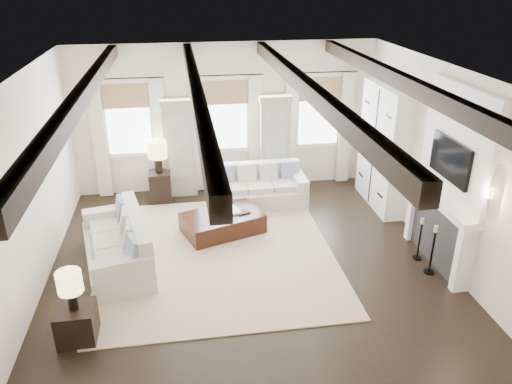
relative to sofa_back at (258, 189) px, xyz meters
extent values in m
plane|color=black|center=(-0.55, -2.74, -0.33)|extent=(7.50, 7.50, 0.00)
cube|color=white|center=(-0.55, 1.01, 1.27)|extent=(6.50, 0.04, 3.20)
cube|color=white|center=(-0.55, -6.49, 1.27)|extent=(6.50, 0.04, 3.20)
cube|color=white|center=(-3.80, -2.74, 1.27)|extent=(0.04, 7.50, 3.20)
cube|color=white|center=(2.70, -2.74, 1.27)|extent=(0.04, 7.50, 3.20)
cube|color=white|center=(-0.55, -2.74, 2.87)|extent=(6.50, 7.50, 0.04)
cube|color=black|center=(-2.75, -2.74, 2.75)|extent=(0.16, 7.40, 0.22)
cube|color=black|center=(-1.30, -2.74, 2.75)|extent=(0.16, 7.40, 0.22)
cube|color=black|center=(0.20, -2.74, 2.75)|extent=(0.16, 7.40, 0.22)
cube|color=black|center=(1.65, -2.74, 2.75)|extent=(0.16, 7.40, 0.22)
cube|color=white|center=(-2.60, 0.98, 1.32)|extent=(0.90, 0.03, 1.45)
cube|color=#9D7653|center=(-2.60, 0.92, 1.85)|extent=(0.94, 0.04, 0.50)
cube|color=white|center=(-3.22, 0.88, 0.94)|extent=(0.28, 0.08, 2.50)
cube|color=white|center=(-1.98, 0.88, 0.94)|extent=(0.28, 0.08, 2.50)
cylinder|color=black|center=(-2.60, 0.87, 2.22)|extent=(1.60, 0.02, 0.02)
cube|color=white|center=(-0.55, 0.98, 1.32)|extent=(0.90, 0.03, 1.45)
cube|color=#9D7653|center=(-0.55, 0.92, 1.85)|extent=(0.94, 0.04, 0.50)
cube|color=white|center=(-1.17, 0.88, 0.94)|extent=(0.28, 0.08, 2.50)
cube|color=white|center=(0.07, 0.88, 0.94)|extent=(0.28, 0.08, 2.50)
cylinder|color=black|center=(-0.55, 0.87, 2.22)|extent=(1.60, 0.02, 0.02)
cube|color=white|center=(1.50, 0.98, 1.32)|extent=(0.90, 0.03, 1.45)
cube|color=#9D7653|center=(1.50, 0.92, 1.85)|extent=(0.94, 0.04, 0.50)
cube|color=white|center=(0.88, 0.88, 0.94)|extent=(0.28, 0.08, 2.50)
cube|color=white|center=(2.12, 0.88, 0.94)|extent=(0.28, 0.08, 2.50)
cylinder|color=black|center=(1.50, 0.87, 2.22)|extent=(1.60, 0.02, 0.02)
cube|color=#B6B2A2|center=(-1.58, 0.79, 0.67)|extent=(0.64, 0.38, 2.00)
cube|color=#B2B7BA|center=(-1.58, 0.59, 0.82)|extent=(0.48, 0.02, 1.40)
cube|color=#B6B2A2|center=(-1.58, 0.79, 1.73)|extent=(0.70, 0.42, 0.12)
cube|color=#B6B2A2|center=(0.47, 0.79, 0.67)|extent=(0.64, 0.38, 2.00)
cube|color=#B2B7BA|center=(0.47, 0.59, 0.82)|extent=(0.48, 0.02, 1.40)
cube|color=#B6B2A2|center=(0.47, 0.79, 1.73)|extent=(0.70, 0.42, 0.12)
cube|color=#252527|center=(2.61, -2.74, 0.22)|extent=(0.18, 1.50, 1.10)
cube|color=black|center=(2.58, -2.74, 0.07)|extent=(0.10, 0.90, 0.70)
cube|color=white|center=(2.57, -3.56, 0.22)|extent=(0.26, 0.14, 1.10)
cube|color=white|center=(2.57, -1.92, 0.22)|extent=(0.26, 0.14, 1.10)
cube|color=white|center=(2.54, -2.74, 0.83)|extent=(0.32, 1.90, 0.12)
cube|color=white|center=(2.65, -2.74, 1.77)|extent=(0.10, 1.90, 1.80)
cube|color=black|center=(2.58, -2.74, 1.52)|extent=(0.07, 1.10, 0.64)
cylinder|color=#FFD899|center=(2.60, -3.79, 1.42)|extent=(0.10, 0.10, 0.14)
cube|color=silver|center=(2.50, -0.39, 0.92)|extent=(0.40, 1.70, 2.50)
cube|color=black|center=(2.29, -0.39, 0.92)|extent=(0.01, 0.02, 2.40)
cube|color=#C5AF95|center=(-1.05, -1.94, -0.32)|extent=(4.00, 4.30, 0.02)
cube|color=silver|center=(0.00, -0.06, -0.15)|extent=(1.95, 0.89, 0.37)
cube|color=silver|center=(0.00, 0.28, 0.27)|extent=(1.85, 0.21, 0.46)
cube|color=silver|center=(-0.85, -0.07, 0.16)|extent=(0.25, 0.83, 0.24)
cube|color=silver|center=(0.85, -0.06, 0.16)|extent=(0.25, 0.83, 0.24)
cube|color=silver|center=(-0.54, -0.11, 0.10)|extent=(0.52, 0.56, 0.13)
cube|color=silver|center=(0.00, -0.11, 0.10)|extent=(0.52, 0.56, 0.13)
cube|color=silver|center=(0.54, -0.10, 0.10)|extent=(0.52, 0.56, 0.13)
cube|color=#7082B4|center=(-0.69, 0.12, 0.30)|extent=(0.39, 0.20, 0.40)
cube|color=silver|center=(-0.23, 0.12, 0.30)|extent=(0.39, 0.20, 0.40)
cube|color=silver|center=(0.23, 0.12, 0.30)|extent=(0.39, 0.20, 0.40)
cube|color=#7082B4|center=(0.69, 0.12, 0.30)|extent=(0.39, 0.20, 0.40)
cube|color=silver|center=(-2.71, -2.05, -0.13)|extent=(1.36, 2.24, 0.40)
cube|color=silver|center=(-2.36, -1.97, 0.31)|extent=(0.63, 1.99, 0.50)
cube|color=silver|center=(-2.90, -1.15, 0.19)|extent=(0.93, 0.44, 0.26)
cube|color=silver|center=(-2.52, -2.95, 0.19)|extent=(0.93, 0.44, 0.26)
cube|color=silver|center=(-2.88, -1.50, 0.14)|extent=(0.70, 0.67, 0.14)
cube|color=silver|center=(-2.76, -2.06, 0.14)|extent=(0.70, 0.67, 0.14)
cube|color=silver|center=(-2.64, -2.62, 0.14)|extent=(0.70, 0.67, 0.14)
cube|color=#7082B4|center=(-2.68, -1.28, 0.34)|extent=(0.30, 0.45, 0.43)
cube|color=silver|center=(-2.57, -1.77, 0.34)|extent=(0.30, 0.45, 0.43)
cube|color=silver|center=(-2.47, -2.25, 0.34)|extent=(0.30, 0.45, 0.43)
cube|color=#7082B4|center=(-2.37, -2.74, 0.34)|extent=(0.30, 0.45, 0.43)
cube|color=black|center=(-0.87, -1.15, -0.15)|extent=(1.64, 1.31, 0.37)
cube|color=white|center=(-0.81, -1.09, 0.06)|extent=(0.60, 0.52, 0.04)
cube|color=#262628|center=(-0.95, -1.16, 0.10)|extent=(0.31, 0.27, 0.04)
cube|color=beige|center=(-0.94, -1.15, 0.14)|extent=(0.26, 0.23, 0.03)
cube|color=#262628|center=(-0.48, -1.15, 0.06)|extent=(0.29, 0.25, 0.03)
cube|color=black|center=(-3.06, -3.81, -0.08)|extent=(0.50, 0.50, 0.50)
cylinder|color=black|center=(-3.06, -3.81, 0.30)|extent=(0.13, 0.13, 0.27)
cylinder|color=#F9D89E|center=(-3.06, -3.81, 0.58)|extent=(0.32, 0.32, 0.29)
cube|color=black|center=(-2.04, 0.44, 0.00)|extent=(0.44, 0.44, 0.66)
cylinder|color=black|center=(-2.04, 0.44, 0.49)|extent=(0.15, 0.15, 0.33)
cylinder|color=#F9D89E|center=(-2.04, 0.44, 0.83)|extent=(0.40, 0.40, 0.35)
cylinder|color=black|center=(2.35, -3.04, -0.32)|extent=(0.17, 0.17, 0.02)
cylinder|color=black|center=(2.35, -3.04, 0.05)|extent=(0.03, 0.03, 0.76)
cylinder|color=beige|center=(2.35, -3.04, 0.48)|extent=(0.07, 0.07, 0.11)
cylinder|color=black|center=(2.35, -2.60, -0.32)|extent=(0.16, 0.16, 0.02)
cylinder|color=black|center=(2.35, -2.60, 0.01)|extent=(0.03, 0.03, 0.68)
cylinder|color=beige|center=(2.35, -2.60, 0.39)|extent=(0.06, 0.06, 0.10)
camera|label=1|loc=(-1.54, -9.44, 4.23)|focal=35.00mm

